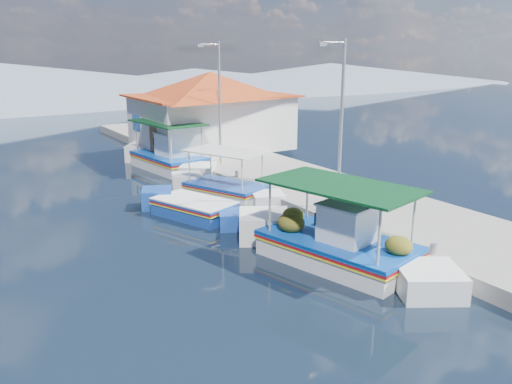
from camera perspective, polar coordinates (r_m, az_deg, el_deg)
ground at (r=15.58m, az=0.84°, el=-7.83°), size 160.00×160.00×0.00m
quay at (r=23.39m, az=4.86°, el=0.74°), size 5.00×44.00×0.50m
bollards at (r=21.51m, az=1.63°, el=0.59°), size 0.20×17.20×0.30m
main_caique at (r=15.69m, az=8.76°, el=-5.82°), size 3.59×7.88×2.67m
caique_green_canopy at (r=22.14m, az=-3.35°, el=0.18°), size 3.32×5.66×2.29m
caique_blue_hull at (r=19.86m, az=-6.79°, el=-1.91°), size 2.92×5.28×1.00m
caique_far at (r=27.92m, az=-9.55°, el=3.55°), size 2.93×7.88×2.78m
harbor_building at (r=30.59m, az=-4.94°, el=9.02°), size 10.49×10.49×4.40m
lamp_post_near at (r=18.80m, az=9.14°, el=8.20°), size 1.21×0.14×6.00m
lamp_post_far at (r=26.18m, az=-4.18°, el=10.34°), size 1.21×0.14×6.00m
mountain_ridge at (r=69.59m, az=-20.87°, el=11.03°), size 171.40×96.00×5.50m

